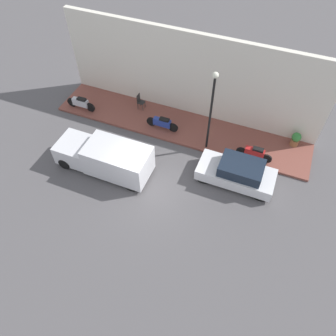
{
  "coord_description": "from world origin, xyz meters",
  "views": [
    {
      "loc": [
        -8.73,
        -4.74,
        13.58
      ],
      "look_at": [
        1.23,
        -0.72,
        0.6
      ],
      "focal_mm": 35.0,
      "sensor_mm": 36.0,
      "label": 1
    }
  ],
  "objects_px": {
    "scooter_silver": "(81,103)",
    "potted_plant": "(296,139)",
    "parked_car": "(237,173)",
    "motorcycle_blue": "(162,123)",
    "streetlamp": "(212,104)",
    "delivery_van": "(105,157)",
    "motorcycle_red": "(254,153)",
    "cafe_chair": "(140,101)"
  },
  "relations": [
    {
      "from": "scooter_silver",
      "to": "potted_plant",
      "type": "height_order",
      "value": "potted_plant"
    },
    {
      "from": "potted_plant",
      "to": "parked_car",
      "type": "bearing_deg",
      "value": 146.2
    },
    {
      "from": "motorcycle_blue",
      "to": "streetlamp",
      "type": "distance_m",
      "value": 3.89
    },
    {
      "from": "scooter_silver",
      "to": "motorcycle_blue",
      "type": "relative_size",
      "value": 0.98
    },
    {
      "from": "delivery_van",
      "to": "motorcycle_red",
      "type": "bearing_deg",
      "value": -64.07
    },
    {
      "from": "delivery_van",
      "to": "streetlamp",
      "type": "bearing_deg",
      "value": -53.03
    },
    {
      "from": "parked_car",
      "to": "cafe_chair",
      "type": "relative_size",
      "value": 3.98
    },
    {
      "from": "scooter_silver",
      "to": "motorcycle_blue",
      "type": "bearing_deg",
      "value": -87.49
    },
    {
      "from": "scooter_silver",
      "to": "cafe_chair",
      "type": "bearing_deg",
      "value": -66.81
    },
    {
      "from": "motorcycle_red",
      "to": "parked_car",
      "type": "bearing_deg",
      "value": 163.19
    },
    {
      "from": "cafe_chair",
      "to": "motorcycle_red",
      "type": "bearing_deg",
      "value": -101.81
    },
    {
      "from": "motorcycle_blue",
      "to": "delivery_van",
      "type": "bearing_deg",
      "value": 156.96
    },
    {
      "from": "motorcycle_red",
      "to": "scooter_silver",
      "type": "distance_m",
      "value": 10.87
    },
    {
      "from": "parked_car",
      "to": "streetlamp",
      "type": "bearing_deg",
      "value": 52.5
    },
    {
      "from": "delivery_van",
      "to": "scooter_silver",
      "type": "distance_m",
      "value": 5.19
    },
    {
      "from": "scooter_silver",
      "to": "potted_plant",
      "type": "distance_m",
      "value": 12.89
    },
    {
      "from": "potted_plant",
      "to": "cafe_chair",
      "type": "height_order",
      "value": "cafe_chair"
    },
    {
      "from": "delivery_van",
      "to": "cafe_chair",
      "type": "bearing_deg",
      "value": 4.15
    },
    {
      "from": "cafe_chair",
      "to": "streetlamp",
      "type": "bearing_deg",
      "value": -108.82
    },
    {
      "from": "parked_car",
      "to": "streetlamp",
      "type": "relative_size",
      "value": 0.81
    },
    {
      "from": "motorcycle_red",
      "to": "cafe_chair",
      "type": "height_order",
      "value": "cafe_chair"
    },
    {
      "from": "potted_plant",
      "to": "cafe_chair",
      "type": "distance_m",
      "value": 9.41
    },
    {
      "from": "delivery_van",
      "to": "motorcycle_blue",
      "type": "xyz_separation_m",
      "value": [
        3.83,
        -1.63,
        -0.32
      ]
    },
    {
      "from": "motorcycle_red",
      "to": "scooter_silver",
      "type": "height_order",
      "value": "motorcycle_red"
    },
    {
      "from": "parked_car",
      "to": "motorcycle_red",
      "type": "relative_size",
      "value": 2.01
    },
    {
      "from": "delivery_van",
      "to": "streetlamp",
      "type": "distance_m",
      "value": 6.06
    },
    {
      "from": "delivery_van",
      "to": "motorcycle_blue",
      "type": "distance_m",
      "value": 4.17
    },
    {
      "from": "parked_car",
      "to": "scooter_silver",
      "type": "distance_m",
      "value": 10.51
    },
    {
      "from": "potted_plant",
      "to": "motorcycle_blue",
      "type": "bearing_deg",
      "value": 101.74
    },
    {
      "from": "parked_car",
      "to": "potted_plant",
      "type": "height_order",
      "value": "parked_car"
    },
    {
      "from": "parked_car",
      "to": "cafe_chair",
      "type": "xyz_separation_m",
      "value": [
        3.29,
        6.98,
        0.03
      ]
    },
    {
      "from": "parked_car",
      "to": "cafe_chair",
      "type": "bearing_deg",
      "value": 64.79
    },
    {
      "from": "motorcycle_red",
      "to": "cafe_chair",
      "type": "distance_m",
      "value": 7.66
    },
    {
      "from": "scooter_silver",
      "to": "motorcycle_blue",
      "type": "distance_m",
      "value": 5.37
    },
    {
      "from": "parked_car",
      "to": "motorcycle_blue",
      "type": "bearing_deg",
      "value": 67.38
    },
    {
      "from": "potted_plant",
      "to": "cafe_chair",
      "type": "bearing_deg",
      "value": 92.03
    },
    {
      "from": "delivery_van",
      "to": "cafe_chair",
      "type": "xyz_separation_m",
      "value": [
        5.04,
        0.37,
        -0.2
      ]
    },
    {
      "from": "delivery_van",
      "to": "cafe_chair",
      "type": "distance_m",
      "value": 5.05
    },
    {
      "from": "motorcycle_red",
      "to": "motorcycle_blue",
      "type": "height_order",
      "value": "motorcycle_red"
    },
    {
      "from": "delivery_van",
      "to": "scooter_silver",
      "type": "relative_size",
      "value": 2.64
    },
    {
      "from": "motorcycle_blue",
      "to": "potted_plant",
      "type": "xyz_separation_m",
      "value": [
        1.54,
        -7.41,
        0.02
      ]
    },
    {
      "from": "scooter_silver",
      "to": "cafe_chair",
      "type": "height_order",
      "value": "cafe_chair"
    }
  ]
}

